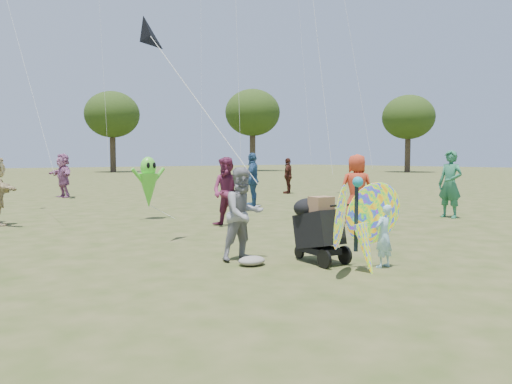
% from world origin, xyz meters
% --- Properties ---
extents(ground, '(160.00, 160.00, 0.00)m').
position_xyz_m(ground, '(0.00, 0.00, 0.00)').
color(ground, '#51592B').
rests_on(ground, ground).
extents(child_girl, '(0.37, 0.25, 1.00)m').
position_xyz_m(child_girl, '(0.58, -0.70, 0.50)').
color(child_girl, '#A3D7E6').
rests_on(child_girl, ground).
extents(adult_man, '(0.80, 0.65, 1.56)m').
position_xyz_m(adult_man, '(-0.78, 1.12, 0.78)').
color(adult_man, gray).
rests_on(adult_man, ground).
extents(grey_bag, '(0.46, 0.37, 0.15)m').
position_xyz_m(grey_bag, '(-0.92, 0.73, 0.07)').
color(grey_bag, gray).
rests_on(grey_bag, ground).
extents(crowd_a, '(1.05, 0.97, 1.81)m').
position_xyz_m(crowd_a, '(4.41, 2.98, 0.90)').
color(crowd_a, '#BB371E').
rests_on(crowd_a, ground).
extents(crowd_c, '(1.13, 1.07, 1.88)m').
position_xyz_m(crowd_c, '(5.12, 8.20, 0.94)').
color(crowd_c, '#2D507C').
rests_on(crowd_c, ground).
extents(crowd_e, '(0.93, 1.03, 1.73)m').
position_xyz_m(crowd_e, '(1.40, 4.57, 0.86)').
color(crowd_e, '#6E2444').
rests_on(crowd_e, ground).
extents(crowd_f, '(0.49, 0.72, 1.92)m').
position_xyz_m(crowd_f, '(7.36, 2.03, 0.96)').
color(crowd_f, '#286A4A').
rests_on(crowd_f, ground).
extents(crowd_h, '(1.06, 0.87, 1.69)m').
position_xyz_m(crowd_h, '(10.29, 11.92, 0.84)').
color(crowd_h, '#441E16').
rests_on(crowd_h, ground).
extents(crowd_j, '(0.74, 1.80, 1.89)m').
position_xyz_m(crowd_j, '(1.25, 16.33, 0.95)').
color(crowd_j, '#9D5A8A').
rests_on(crowd_j, ground).
extents(jogging_stroller, '(0.58, 1.09, 1.09)m').
position_xyz_m(jogging_stroller, '(0.04, 0.23, 0.61)').
color(jogging_stroller, black).
rests_on(jogging_stroller, ground).
extents(butterfly_kite, '(1.74, 0.75, 1.64)m').
position_xyz_m(butterfly_kite, '(0.04, -0.67, 0.70)').
color(butterfly_kite, '#FD2842').
rests_on(butterfly_kite, ground).
extents(delta_kite_rig, '(1.31, 2.56, 3.23)m').
position_xyz_m(delta_kite_rig, '(-1.23, 3.44, 4.04)').
color(delta_kite_rig, black).
rests_on(delta_kite_rig, ground).
extents(alien_kite, '(1.12, 0.69, 1.74)m').
position_xyz_m(alien_kite, '(0.58, 7.18, 0.97)').
color(alien_kite, '#54D532').
rests_on(alien_kite, ground).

